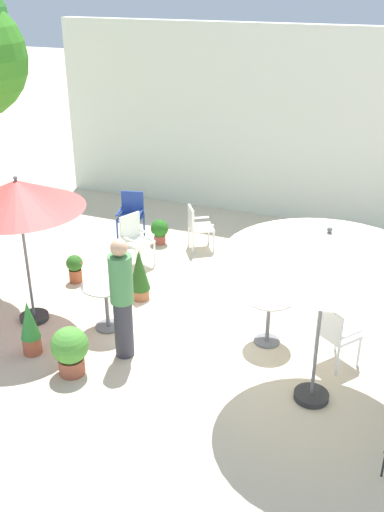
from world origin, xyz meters
TOP-DOWN VIEW (x-y plane):
  - ground_plane at (0.00, 0.00)m, footprint 60.00×60.00m
  - villa_facade at (0.00, 4.58)m, footprint 9.99×0.30m
  - patio_umbrella_0 at (2.09, -1.37)m, footprint 2.36×2.36m
  - patio_umbrella_1 at (-2.27, -1.12)m, footprint 1.87×1.87m
  - cafe_table_0 at (-1.10, -0.88)m, footprint 0.71×0.71m
  - cafe_table_1 at (1.23, -0.36)m, footprint 0.69×0.69m
  - patio_chair_0 at (-1.68, 1.18)m, footprint 0.58×0.60m
  - patio_chair_1 at (-2.29, 2.22)m, footprint 0.58×0.59m
  - patio_chair_2 at (-0.88, 2.24)m, footprint 0.61×0.62m
  - patio_chair_3 at (2.20, -0.55)m, footprint 0.63×0.62m
  - potted_plant_0 at (-1.65, 2.18)m, footprint 0.35×0.35m
  - potted_plant_1 at (-2.34, 0.19)m, footprint 0.29×0.29m
  - potted_plant_2 at (-1.76, -1.86)m, footprint 0.28×0.28m
  - potted_plant_3 at (-0.99, -2.05)m, footprint 0.50×0.50m
  - potted_plant_4 at (-1.04, 0.09)m, footprint 0.34×0.34m
  - standing_person at (-0.53, -1.41)m, footprint 0.42×0.42m

SIDE VIEW (x-z plane):
  - ground_plane at x=0.00m, z-range 0.00..0.00m
  - potted_plant_1 at x=-2.34m, z-range 0.03..0.53m
  - potted_plant_0 at x=-1.65m, z-range 0.04..0.54m
  - potted_plant_3 at x=-0.99m, z-range 0.03..0.73m
  - potted_plant_2 at x=-1.76m, z-range 0.01..0.84m
  - potted_plant_4 at x=-1.04m, z-range 0.02..0.89m
  - patio_chair_2 at x=-0.88m, z-range 0.07..0.93m
  - cafe_table_0 at x=-1.10m, z-range 0.14..0.88m
  - cafe_table_1 at x=1.23m, z-range 0.14..0.88m
  - patio_chair_3 at x=2.20m, z-range 0.08..0.95m
  - patio_chair_1 at x=-2.29m, z-range 0.08..1.02m
  - patio_chair_0 at x=-1.68m, z-range 0.08..1.03m
  - standing_person at x=-0.53m, z-range 0.04..1.81m
  - villa_facade at x=0.00m, z-range 0.00..3.96m
  - patio_umbrella_1 at x=-2.27m, z-range 0.86..3.18m
  - patio_umbrella_0 at x=2.09m, z-range 0.94..3.28m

